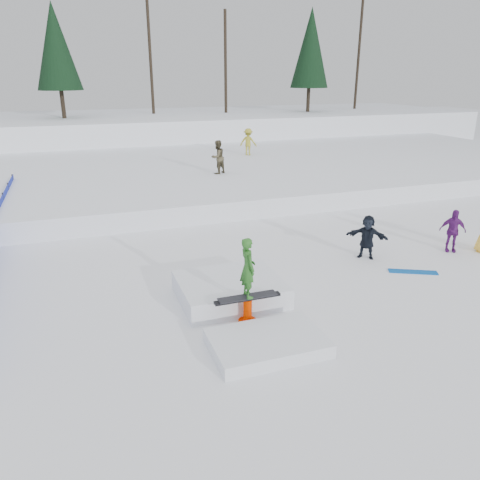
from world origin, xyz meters
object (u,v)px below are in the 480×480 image
object	(u,v)px
jib_rail_feature	(239,300)
walker_ygreen	(248,142)
walker_olive	(218,157)
spectator_dark	(367,237)
spectator_purple	(452,231)

from	to	relation	value
jib_rail_feature	walker_ygreen	bearing A→B (deg)	68.84
jib_rail_feature	walker_olive	bearing A→B (deg)	75.26
spectator_dark	walker_olive	bearing A→B (deg)	141.44
spectator_purple	spectator_dark	bearing A→B (deg)	-158.57
walker_ygreen	jib_rail_feature	world-z (taller)	walker_ygreen
walker_olive	spectator_purple	size ratio (longest dim) A/B	1.16
walker_ygreen	walker_olive	bearing A→B (deg)	88.78
walker_olive	jib_rail_feature	size ratio (longest dim) A/B	0.38
walker_ygreen	spectator_dark	distance (m)	15.51
walker_olive	spectator_dark	world-z (taller)	walker_olive
walker_olive	walker_ygreen	distance (m)	5.93
walker_olive	walker_ygreen	bearing A→B (deg)	-154.63
walker_olive	spectator_purple	distance (m)	11.96
spectator_purple	jib_rail_feature	xyz separation A→B (m)	(-7.95, -1.61, -0.41)
walker_ygreen	spectator_dark	size ratio (longest dim) A/B	1.15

